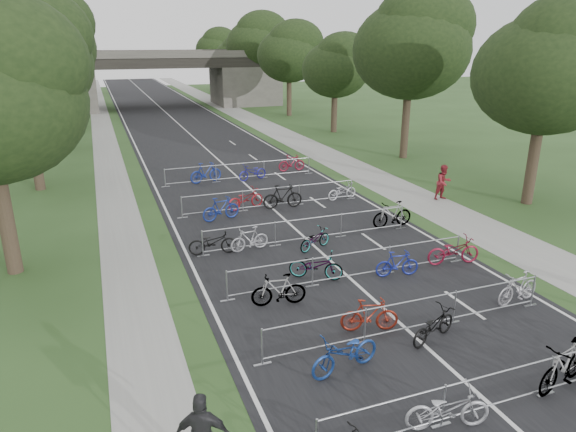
% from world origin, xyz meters
% --- Properties ---
extents(road, '(11.00, 140.00, 0.01)m').
position_xyz_m(road, '(0.00, 50.00, 0.01)').
color(road, black).
rests_on(road, ground).
extents(sidewalk_right, '(3.00, 140.00, 0.01)m').
position_xyz_m(sidewalk_right, '(8.00, 50.00, 0.01)').
color(sidewalk_right, gray).
rests_on(sidewalk_right, ground).
extents(sidewalk_left, '(2.00, 140.00, 0.01)m').
position_xyz_m(sidewalk_left, '(-7.50, 50.00, 0.01)').
color(sidewalk_left, gray).
rests_on(sidewalk_left, ground).
extents(lane_markings, '(0.12, 140.00, 0.00)m').
position_xyz_m(lane_markings, '(0.00, 50.00, 0.00)').
color(lane_markings, silver).
rests_on(lane_markings, ground).
extents(overpass_bridge, '(31.00, 8.00, 7.05)m').
position_xyz_m(overpass_bridge, '(0.00, 65.00, 3.53)').
color(overpass_bridge, '#4C4A44').
rests_on(overpass_bridge, ground).
extents(tree_right_0, '(7.17, 7.17, 10.93)m').
position_xyz_m(tree_right_0, '(13.11, 15.93, 6.92)').
color(tree_right_0, '#33261C').
rests_on(tree_right_0, ground).
extents(tree_left_1, '(7.56, 7.56, 11.53)m').
position_xyz_m(tree_left_1, '(-11.39, 27.93, 7.30)').
color(tree_left_1, '#33261C').
rests_on(tree_left_1, ground).
extents(tree_right_1, '(8.18, 8.18, 12.47)m').
position_xyz_m(tree_right_1, '(13.11, 27.93, 7.90)').
color(tree_right_1, '#33261C').
rests_on(tree_right_1, ground).
extents(tree_left_2, '(8.40, 8.40, 12.81)m').
position_xyz_m(tree_left_2, '(-11.39, 39.93, 8.12)').
color(tree_left_2, '#33261C').
rests_on(tree_left_2, ground).
extents(tree_right_2, '(6.16, 6.16, 9.39)m').
position_xyz_m(tree_right_2, '(13.11, 39.93, 5.95)').
color(tree_right_2, '#33261C').
rests_on(tree_right_2, ground).
extents(tree_left_3, '(6.72, 6.72, 10.25)m').
position_xyz_m(tree_left_3, '(-11.39, 51.93, 6.49)').
color(tree_left_3, '#33261C').
rests_on(tree_left_3, ground).
extents(tree_right_3, '(7.17, 7.17, 10.93)m').
position_xyz_m(tree_right_3, '(13.11, 51.93, 6.92)').
color(tree_right_3, '#33261C').
rests_on(tree_right_3, ground).
extents(tree_left_4, '(7.56, 7.56, 11.53)m').
position_xyz_m(tree_left_4, '(-11.39, 63.93, 7.30)').
color(tree_left_4, '#33261C').
rests_on(tree_left_4, ground).
extents(tree_right_4, '(8.18, 8.18, 12.47)m').
position_xyz_m(tree_right_4, '(13.11, 63.93, 7.90)').
color(tree_right_4, '#33261C').
rests_on(tree_right_4, ground).
extents(tree_left_5, '(8.40, 8.40, 12.81)m').
position_xyz_m(tree_left_5, '(-11.39, 75.93, 8.12)').
color(tree_left_5, '#33261C').
rests_on(tree_left_5, ground).
extents(tree_right_5, '(6.16, 6.16, 9.39)m').
position_xyz_m(tree_right_5, '(13.11, 75.93, 5.95)').
color(tree_right_5, '#33261C').
rests_on(tree_right_5, ground).
extents(tree_left_6, '(6.72, 6.72, 10.25)m').
position_xyz_m(tree_left_6, '(-11.39, 87.93, 6.49)').
color(tree_left_6, '#33261C').
rests_on(tree_left_6, ground).
extents(tree_right_6, '(7.17, 7.17, 10.93)m').
position_xyz_m(tree_right_6, '(13.11, 87.93, 6.92)').
color(tree_right_6, '#33261C').
rests_on(tree_right_6, ground).
extents(barrier_row_1, '(9.70, 0.08, 1.10)m').
position_xyz_m(barrier_row_1, '(0.00, 3.60, 0.55)').
color(barrier_row_1, '#919398').
rests_on(barrier_row_1, ground).
extents(barrier_row_2, '(9.70, 0.08, 1.10)m').
position_xyz_m(barrier_row_2, '(0.00, 7.20, 0.55)').
color(barrier_row_2, '#919398').
rests_on(barrier_row_2, ground).
extents(barrier_row_3, '(9.70, 0.08, 1.10)m').
position_xyz_m(barrier_row_3, '(0.00, 11.00, 0.55)').
color(barrier_row_3, '#919398').
rests_on(barrier_row_3, ground).
extents(barrier_row_4, '(9.70, 0.08, 1.10)m').
position_xyz_m(barrier_row_4, '(0.00, 15.00, 0.55)').
color(barrier_row_4, '#919398').
rests_on(barrier_row_4, ground).
extents(barrier_row_5, '(9.70, 0.08, 1.10)m').
position_xyz_m(barrier_row_5, '(0.00, 20.00, 0.55)').
color(barrier_row_5, '#919398').
rests_on(barrier_row_5, ground).
extents(barrier_row_6, '(9.70, 0.08, 1.10)m').
position_xyz_m(barrier_row_6, '(0.00, 26.00, 0.55)').
color(barrier_row_6, '#919398').
rests_on(barrier_row_6, ground).
extents(bike_5, '(2.04, 1.11, 1.02)m').
position_xyz_m(bike_5, '(-1.48, 3.52, 0.51)').
color(bike_5, '#A9AAB1').
rests_on(bike_5, ground).
extents(bike_6, '(2.18, 1.09, 1.26)m').
position_xyz_m(bike_6, '(2.10, 3.71, 0.63)').
color(bike_6, '#919398').
rests_on(bike_6, ground).
extents(bike_8, '(2.19, 1.13, 1.10)m').
position_xyz_m(bike_8, '(-2.67, 6.15, 0.55)').
color(bike_8, navy).
rests_on(bike_8, ground).
extents(bike_9, '(1.81, 0.98, 1.04)m').
position_xyz_m(bike_9, '(-1.11, 7.70, 0.52)').
color(bike_9, maroon).
rests_on(bike_9, ground).
extents(bike_10, '(1.96, 1.23, 0.97)m').
position_xyz_m(bike_10, '(0.36, 6.60, 0.49)').
color(bike_10, black).
rests_on(bike_10, ground).
extents(bike_11, '(1.88, 0.76, 1.10)m').
position_xyz_m(bike_11, '(4.30, 7.52, 0.55)').
color(bike_11, '#97959C').
rests_on(bike_11, ground).
extents(bike_12, '(1.87, 0.80, 1.09)m').
position_xyz_m(bike_12, '(-3.10, 10.13, 0.54)').
color(bike_12, '#919398').
rests_on(bike_12, ground).
extents(bike_13, '(2.04, 1.62, 1.04)m').
position_xyz_m(bike_13, '(-1.18, 11.51, 0.52)').
color(bike_13, '#919398').
rests_on(bike_13, ground).
extents(bike_14, '(1.70, 0.75, 0.99)m').
position_xyz_m(bike_14, '(1.68, 10.66, 0.49)').
color(bike_14, navy).
rests_on(bike_14, ground).
extents(bike_15, '(2.20, 1.08, 1.11)m').
position_xyz_m(bike_15, '(4.30, 10.86, 0.55)').
color(bike_15, maroon).
rests_on(bike_15, ground).
extents(bike_16, '(2.03, 0.96, 1.02)m').
position_xyz_m(bike_16, '(-4.18, 15.06, 0.51)').
color(bike_16, black).
rests_on(bike_16, ground).
extents(bike_17, '(1.72, 0.69, 1.00)m').
position_xyz_m(bike_17, '(-2.68, 14.90, 0.50)').
color(bike_17, '#A1A1A8').
rests_on(bike_17, ground).
extents(bike_18, '(1.77, 1.20, 0.88)m').
position_xyz_m(bike_18, '(-0.12, 14.08, 0.44)').
color(bike_18, '#919398').
rests_on(bike_18, ground).
extents(bike_19, '(2.04, 0.61, 1.22)m').
position_xyz_m(bike_19, '(4.30, 15.30, 0.61)').
color(bike_19, '#919398').
rests_on(bike_19, ground).
extents(bike_20, '(1.99, 0.93, 1.15)m').
position_xyz_m(bike_20, '(-2.89, 19.02, 0.58)').
color(bike_20, navy).
rests_on(bike_20, ground).
extents(bike_21, '(2.15, 1.21, 1.07)m').
position_xyz_m(bike_21, '(-1.30, 20.31, 0.54)').
color(bike_21, maroon).
rests_on(bike_21, ground).
extents(bike_22, '(2.11, 0.71, 1.25)m').
position_xyz_m(bike_22, '(0.51, 19.72, 0.63)').
color(bike_22, black).
rests_on(bike_22, ground).
extents(bike_23, '(1.86, 0.91, 0.94)m').
position_xyz_m(bike_23, '(4.08, 20.09, 0.47)').
color(bike_23, silver).
rests_on(bike_23, ground).
extents(bike_25, '(2.14, 1.08, 1.24)m').
position_xyz_m(bike_25, '(-2.13, 26.13, 0.62)').
color(bike_25, navy).
rests_on(bike_25, ground).
extents(bike_26, '(2.03, 1.17, 1.01)m').
position_xyz_m(bike_26, '(0.70, 25.71, 0.51)').
color(bike_26, navy).
rests_on(bike_26, ground).
extents(bike_27, '(1.83, 0.54, 1.09)m').
position_xyz_m(bike_27, '(3.79, 27.01, 0.55)').
color(bike_27, maroon).
rests_on(bike_27, ground).
extents(pedestrian_b, '(1.00, 0.81, 1.92)m').
position_xyz_m(pedestrian_b, '(9.20, 18.15, 0.96)').
color(pedestrian_b, maroon).
rests_on(pedestrian_b, ground).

